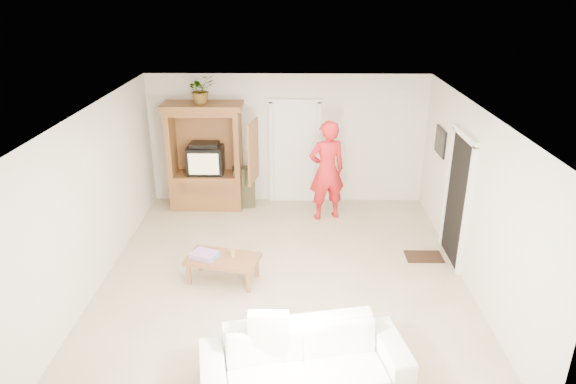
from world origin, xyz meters
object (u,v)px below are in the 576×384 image
sofa (305,361)px  coffee_table (223,260)px  armoire (207,163)px  man (327,171)px

sofa → coffee_table: bearing=107.4°
armoire → man: size_ratio=1.10×
armoire → sofa: (1.86, -4.99, -0.58)m
coffee_table → armoire: bearing=115.5°
sofa → armoire: bearing=99.0°
armoire → sofa: 5.36m
sofa → man: bearing=72.5°
armoire → sofa: size_ratio=0.92×
man → coffee_table: man is taller
man → coffee_table: 2.90m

